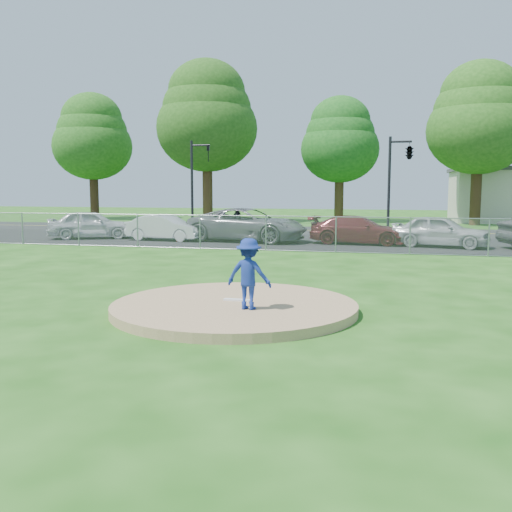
# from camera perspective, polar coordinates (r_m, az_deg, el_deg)

# --- Properties ---
(ground) EXTENTS (120.00, 120.00, 0.00)m
(ground) POSITION_cam_1_polar(r_m,az_deg,el_deg) (22.30, 4.88, -0.16)
(ground) COLOR #184C10
(ground) RESTS_ON ground
(pitchers_mound) EXTENTS (5.40, 5.40, 0.20)m
(pitchers_mound) POSITION_cam_1_polar(r_m,az_deg,el_deg) (12.62, -2.16, -5.12)
(pitchers_mound) COLOR #9E7D56
(pitchers_mound) RESTS_ON ground
(pitching_rubber) EXTENTS (0.60, 0.15, 0.04)m
(pitching_rubber) POSITION_cam_1_polar(r_m,az_deg,el_deg) (12.79, -1.92, -4.41)
(pitching_rubber) COLOR white
(pitching_rubber) RESTS_ON pitchers_mound
(chain_link_fence) EXTENTS (40.00, 0.06, 1.50)m
(chain_link_fence) POSITION_cam_1_polar(r_m,az_deg,el_deg) (24.19, 5.63, 2.17)
(chain_link_fence) COLOR gray
(chain_link_fence) RESTS_ON ground
(parking_lot) EXTENTS (50.00, 8.00, 0.01)m
(parking_lot) POSITION_cam_1_polar(r_m,az_deg,el_deg) (28.70, 6.88, 1.40)
(parking_lot) COLOR black
(parking_lot) RESTS_ON ground
(street) EXTENTS (60.00, 7.00, 0.01)m
(street) POSITION_cam_1_polar(r_m,az_deg,el_deg) (36.14, 8.31, 2.49)
(street) COLOR black
(street) RESTS_ON ground
(tree_far_left) EXTENTS (6.72, 6.72, 10.74)m
(tree_far_left) POSITION_cam_1_polar(r_m,az_deg,el_deg) (51.74, -16.05, 11.43)
(tree_far_left) COLOR #341D13
(tree_far_left) RESTS_ON ground
(tree_left) EXTENTS (7.84, 7.84, 12.53)m
(tree_left) POSITION_cam_1_polar(r_m,az_deg,el_deg) (45.56, -4.94, 13.81)
(tree_left) COLOR #3C2616
(tree_left) RESTS_ON ground
(tree_center) EXTENTS (6.16, 6.16, 9.84)m
(tree_center) POSITION_cam_1_polar(r_m,az_deg,el_deg) (46.23, 8.40, 11.46)
(tree_center) COLOR #3B2615
(tree_center) RESTS_ON ground
(tree_right) EXTENTS (7.28, 7.28, 11.63)m
(tree_right) POSITION_cam_1_polar(r_m,az_deg,el_deg) (44.50, 21.43, 12.77)
(tree_right) COLOR #362213
(tree_right) RESTS_ON ground
(traffic_signal_left) EXTENTS (1.28, 0.20, 5.60)m
(traffic_signal_left) POSITION_cam_1_polar(r_m,az_deg,el_deg) (35.99, -6.07, 7.86)
(traffic_signal_left) COLOR black
(traffic_signal_left) RESTS_ON ground
(traffic_signal_center) EXTENTS (1.42, 2.48, 5.60)m
(traffic_signal_center) POSITION_cam_1_polar(r_m,az_deg,el_deg) (33.93, 14.90, 9.84)
(traffic_signal_center) COLOR black
(traffic_signal_center) RESTS_ON ground
(pitcher) EXTENTS (1.02, 0.66, 1.48)m
(pitcher) POSITION_cam_1_polar(r_m,az_deg,el_deg) (11.81, -0.72, -1.80)
(pitcher) COLOR navy
(pitcher) RESTS_ON pitchers_mound
(traffic_cone) EXTENTS (0.36, 0.36, 0.71)m
(traffic_cone) POSITION_cam_1_polar(r_m,az_deg,el_deg) (29.04, -7.56, 2.16)
(traffic_cone) COLOR #FF4E0D
(traffic_cone) RESTS_ON parking_lot
(parked_car_silver) EXTENTS (4.78, 3.43, 1.51)m
(parked_car_silver) POSITION_cam_1_polar(r_m,az_deg,el_deg) (31.66, -16.15, 3.07)
(parked_car_silver) COLOR silver
(parked_car_silver) RESTS_ON parking_lot
(parked_car_white) EXTENTS (4.10, 1.69, 1.32)m
(parked_car_white) POSITION_cam_1_polar(r_m,az_deg,el_deg) (29.67, -9.07, 2.83)
(parked_car_white) COLOR white
(parked_car_white) RESTS_ON parking_lot
(parked_car_gray) EXTENTS (6.36, 3.66, 1.67)m
(parked_car_gray) POSITION_cam_1_polar(r_m,az_deg,el_deg) (28.79, -0.82, 3.14)
(parked_car_gray) COLOR slate
(parked_car_gray) RESTS_ON parking_lot
(parked_car_darkred) EXTENTS (4.82, 2.29, 1.36)m
(parked_car_darkred) POSITION_cam_1_polar(r_m,az_deg,el_deg) (27.85, 10.20, 2.58)
(parked_car_darkred) COLOR maroon
(parked_car_darkred) RESTS_ON parking_lot
(parked_car_pearl) EXTENTS (4.59, 2.68, 1.47)m
(parked_car_pearl) POSITION_cam_1_polar(r_m,az_deg,el_deg) (27.37, 17.94, 2.40)
(parked_car_pearl) COLOR silver
(parked_car_pearl) RESTS_ON parking_lot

